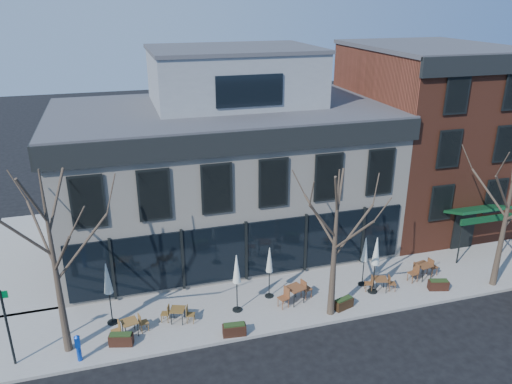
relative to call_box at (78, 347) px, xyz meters
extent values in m
plane|color=black|center=(8.02, 4.02, -0.80)|extent=(120.00, 120.00, 0.00)
cube|color=gray|center=(11.27, 1.87, -0.73)|extent=(33.50, 4.70, 0.15)
cube|color=gray|center=(-3.23, 10.02, -0.73)|extent=(4.50, 12.00, 0.15)
cube|color=silver|center=(8.02, 9.02, 3.20)|extent=(18.00, 10.00, 8.00)
cube|color=#47474C|center=(8.02, 9.02, 7.25)|extent=(18.30, 10.30, 0.30)
cube|color=black|center=(8.02, 3.90, 6.75)|extent=(18.30, 0.25, 1.10)
cube|color=black|center=(-1.10, 9.02, 6.75)|extent=(0.25, 10.30, 1.10)
cube|color=black|center=(8.02, 3.96, 1.10)|extent=(17.20, 0.12, 3.00)
cube|color=black|center=(-1.04, 8.02, 1.10)|extent=(0.12, 7.50, 3.00)
cube|color=gray|center=(9.02, 10.02, 8.80)|extent=(9.00, 6.50, 3.00)
cube|color=brown|center=(21.02, 9.02, 4.70)|extent=(8.00, 10.00, 11.00)
cube|color=#47474C|center=(21.02, 9.02, 10.25)|extent=(8.20, 10.20, 0.25)
cube|color=black|center=(21.02, 3.90, 9.80)|extent=(8.20, 0.25, 1.00)
cube|color=#0D3C1C|center=(21.02, 3.17, 2.10)|extent=(3.20, 1.66, 0.67)
cube|color=black|center=(21.02, 3.97, 0.45)|extent=(1.40, 0.10, 2.50)
cone|color=#382B21|center=(-0.48, 0.82, 3.31)|extent=(0.34, 0.34, 7.92)
cylinder|color=#382B21|center=(0.59, 1.01, 3.88)|extent=(2.23, 0.50, 2.48)
cylinder|color=#382B21|center=(-0.93, 1.79, 4.34)|extent=(1.03, 2.05, 2.14)
cylinder|color=#382B21|center=(-1.32, 0.52, 4.85)|extent=(1.80, 0.75, 2.21)
cylinder|color=#382B21|center=(-0.03, -0.14, 4.25)|extent=(1.03, 2.04, 2.28)
cone|color=#382B21|center=(11.02, 0.12, 2.87)|extent=(0.34, 0.34, 7.04)
cylinder|color=#382B21|center=(11.97, 0.29, 3.37)|extent=(2.00, 0.46, 2.21)
cylinder|color=#382B21|center=(10.62, 0.98, 3.78)|extent=(0.93, 1.84, 1.91)
cylinder|color=#382B21|center=(10.27, -0.15, 4.24)|extent=(1.61, 0.68, 1.97)
cylinder|color=#382B21|center=(11.42, -0.73, 3.70)|extent=(0.93, 1.83, 2.03)
cone|color=#382B21|center=(20.02, 0.12, 3.09)|extent=(0.34, 0.34, 7.48)
cylinder|color=#382B21|center=(19.59, 1.04, 4.06)|extent=(0.98, 1.94, 2.03)
cylinder|color=#382B21|center=(19.23, -0.17, 4.54)|extent=(1.71, 0.71, 2.09)
cylinder|color=black|center=(-2.48, 0.52, 1.05)|extent=(0.10, 0.10, 3.40)
cube|color=#005926|center=(-2.48, 0.52, 2.55)|extent=(0.50, 0.04, 0.30)
cylinder|color=#0D39AD|center=(0.00, 0.00, -0.32)|extent=(0.19, 0.19, 0.66)
cube|color=#0D39AD|center=(0.00, 0.00, 0.24)|extent=(0.21, 0.17, 0.47)
cone|color=#0D39AD|center=(0.00, 0.00, 0.53)|extent=(0.25, 0.25, 0.11)
cube|color=brown|center=(2.05, 1.09, 0.03)|extent=(0.79, 0.79, 0.04)
cylinder|color=black|center=(1.86, 0.78, -0.32)|extent=(0.04, 0.04, 0.67)
cylinder|color=black|center=(2.37, 0.90, -0.32)|extent=(0.04, 0.04, 0.67)
cylinder|color=black|center=(1.74, 1.29, -0.32)|extent=(0.04, 0.04, 0.67)
cylinder|color=black|center=(2.25, 1.41, -0.32)|extent=(0.04, 0.04, 0.67)
cube|color=brown|center=(4.16, 1.46, -0.01)|extent=(0.80, 0.80, 0.04)
cylinder|color=black|center=(3.85, 1.31, -0.33)|extent=(0.04, 0.04, 0.64)
cylinder|color=black|center=(4.31, 1.14, -0.33)|extent=(0.04, 0.04, 0.64)
cylinder|color=black|center=(4.02, 1.78, -0.33)|extent=(0.04, 0.04, 0.64)
cylinder|color=black|center=(4.48, 1.61, -0.33)|extent=(0.04, 0.04, 0.64)
cube|color=brown|center=(9.75, 1.43, 0.14)|extent=(0.97, 0.97, 0.04)
cylinder|color=black|center=(9.56, 1.04, -0.26)|extent=(0.04, 0.04, 0.78)
cylinder|color=black|center=(10.14, 1.24, -0.26)|extent=(0.04, 0.04, 0.78)
cylinder|color=black|center=(9.37, 1.62, -0.26)|extent=(0.04, 0.04, 0.78)
cylinder|color=black|center=(9.94, 1.82, -0.26)|extent=(0.04, 0.04, 0.78)
cube|color=brown|center=(14.18, 1.21, 0.00)|extent=(0.78, 0.78, 0.04)
cylinder|color=black|center=(13.87, 1.04, -0.33)|extent=(0.04, 0.04, 0.65)
cylinder|color=black|center=(14.35, 0.90, -0.33)|extent=(0.04, 0.04, 0.65)
cylinder|color=black|center=(14.01, 1.52, -0.33)|extent=(0.04, 0.04, 0.65)
cylinder|color=black|center=(14.49, 1.38, -0.33)|extent=(0.04, 0.04, 0.65)
cube|color=brown|center=(16.89, 1.64, 0.12)|extent=(0.88, 0.88, 0.04)
cylinder|color=black|center=(16.66, 1.29, -0.27)|extent=(0.04, 0.04, 0.77)
cylinder|color=black|center=(17.24, 1.41, -0.27)|extent=(0.04, 0.04, 0.77)
cylinder|color=black|center=(16.54, 1.87, -0.27)|extent=(0.04, 0.04, 0.77)
cylinder|color=black|center=(17.12, 1.99, -0.27)|extent=(0.04, 0.04, 0.77)
cylinder|color=black|center=(1.32, 2.19, -0.62)|extent=(0.48, 0.48, 0.07)
cylinder|color=black|center=(1.32, 2.19, 0.56)|extent=(0.05, 0.05, 2.42)
cone|color=#B8BDB0|center=(1.32, 2.19, 1.65)|extent=(0.40, 0.40, 1.43)
cylinder|color=black|center=(6.93, 1.56, -0.62)|extent=(0.46, 0.46, 0.06)
cylinder|color=black|center=(6.93, 1.56, 0.51)|extent=(0.05, 0.05, 2.32)
cone|color=white|center=(6.93, 1.56, 1.56)|extent=(0.38, 0.38, 1.37)
cylinder|color=black|center=(8.72, 2.24, -0.63)|extent=(0.43, 0.43, 0.06)
cylinder|color=black|center=(8.72, 2.24, 0.42)|extent=(0.05, 0.05, 2.14)
cone|color=beige|center=(8.72, 2.24, 1.39)|extent=(0.35, 0.35, 1.27)
cylinder|color=black|center=(13.76, 1.18, -0.62)|extent=(0.48, 0.48, 0.07)
cylinder|color=black|center=(13.76, 1.18, 0.55)|extent=(0.05, 0.05, 2.40)
cone|color=silver|center=(13.76, 1.18, 1.64)|extent=(0.39, 0.39, 1.42)
cylinder|color=black|center=(13.59, 1.95, -0.63)|extent=(0.42, 0.42, 0.06)
cylinder|color=black|center=(13.59, 1.95, 0.40)|extent=(0.05, 0.05, 2.12)
cone|color=silver|center=(13.59, 1.95, 1.36)|extent=(0.35, 0.35, 1.25)
cube|color=black|center=(1.65, 0.52, -0.41)|extent=(1.06, 0.64, 0.49)
cube|color=#1E3314|center=(1.65, 0.52, -0.14)|extent=(0.94, 0.53, 0.08)
cube|color=#331A11|center=(6.36, -0.18, -0.40)|extent=(1.04, 0.51, 0.50)
cube|color=#1E3314|center=(6.36, -0.18, -0.13)|extent=(0.94, 0.42, 0.08)
cube|color=#311F10|center=(11.77, 0.32, -0.42)|extent=(1.02, 0.65, 0.48)
cube|color=#1E3314|center=(11.77, 0.32, -0.16)|extent=(0.91, 0.55, 0.08)
cube|color=black|center=(17.02, 0.47, -0.41)|extent=(1.04, 0.62, 0.49)
cube|color=#1E3314|center=(17.02, 0.47, -0.15)|extent=(0.93, 0.52, 0.08)
camera|label=1|loc=(2.26, -17.57, 13.01)|focal=35.00mm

